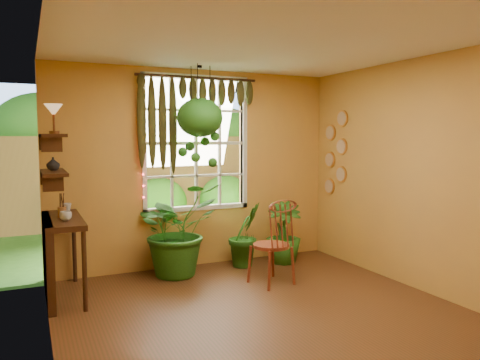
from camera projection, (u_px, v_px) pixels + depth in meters
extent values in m
plane|color=#572C18|center=(275.00, 321.00, 4.54)|extent=(4.50, 4.50, 0.00)
plane|color=white|center=(277.00, 37.00, 4.29)|extent=(4.50, 4.50, 0.00)
plane|color=#BF8B41|center=(197.00, 169.00, 6.45)|extent=(4.00, 0.00, 4.00)
plane|color=#BF8B41|center=(48.00, 194.00, 3.58)|extent=(0.00, 4.50, 4.50)
plane|color=#BF8B41|center=(432.00, 176.00, 5.24)|extent=(0.00, 4.50, 4.50)
cube|color=white|center=(196.00, 143.00, 6.45)|extent=(1.52, 0.10, 1.86)
cube|color=white|center=(195.00, 143.00, 6.47)|extent=(1.38, 0.01, 1.78)
cylinder|color=#341B0E|center=(198.00, 78.00, 6.27)|extent=(1.70, 0.04, 0.04)
cube|color=#341B0E|center=(63.00, 220.00, 5.16)|extent=(0.40, 1.20, 0.06)
cube|color=#341B0E|center=(48.00, 259.00, 5.13)|extent=(0.08, 1.18, 0.90)
cylinder|color=#341B0E|center=(85.00, 270.00, 4.77)|extent=(0.05, 0.05, 0.86)
cylinder|color=#341B0E|center=(74.00, 247.00, 5.76)|extent=(0.05, 0.05, 0.86)
cube|color=#341B0E|center=(53.00, 173.00, 5.08)|extent=(0.25, 0.90, 0.04)
cube|color=#341B0E|center=(52.00, 136.00, 5.04)|extent=(0.25, 0.90, 0.04)
cube|color=#235117|center=(127.00, 213.00, 11.10)|extent=(14.00, 10.00, 0.04)
cube|color=olive|center=(144.00, 181.00, 9.39)|extent=(12.00, 0.10, 1.80)
plane|color=#8CAFEB|center=(113.00, 146.00, 12.59)|extent=(12.00, 0.00, 12.00)
cylinder|color=maroon|center=(271.00, 246.00, 5.68)|extent=(0.53, 0.53, 0.04)
torus|color=maroon|center=(282.00, 206.00, 5.48)|extent=(0.42, 0.12, 0.42)
imported|color=#1B4713|center=(177.00, 229.00, 6.03)|extent=(1.34, 1.26, 1.20)
imported|color=#1B4713|center=(245.00, 234.00, 6.46)|extent=(0.59, 0.53, 0.89)
imported|color=#1B4713|center=(284.00, 232.00, 6.64)|extent=(0.62, 0.62, 0.87)
ellipsoid|color=black|center=(200.00, 125.00, 6.02)|extent=(0.35, 0.35, 0.21)
ellipsoid|color=#1B4713|center=(200.00, 118.00, 6.01)|extent=(0.59, 0.59, 0.50)
imported|color=silver|center=(66.00, 216.00, 4.97)|extent=(0.13, 0.13, 0.10)
imported|color=beige|center=(67.00, 207.00, 5.57)|extent=(0.12, 0.12, 0.10)
cylinder|color=#995A2C|center=(62.00, 212.00, 5.18)|extent=(0.09, 0.09, 0.11)
imported|color=#B2AD99|center=(53.00, 164.00, 5.18)|extent=(0.17, 0.17, 0.15)
cylinder|color=brown|center=(54.00, 132.00, 4.92)|extent=(0.10, 0.10, 0.03)
cylinder|color=brown|center=(54.00, 123.00, 4.91)|extent=(0.03, 0.03, 0.19)
cone|color=slate|center=(53.00, 110.00, 4.90)|extent=(0.19, 0.19, 0.13)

